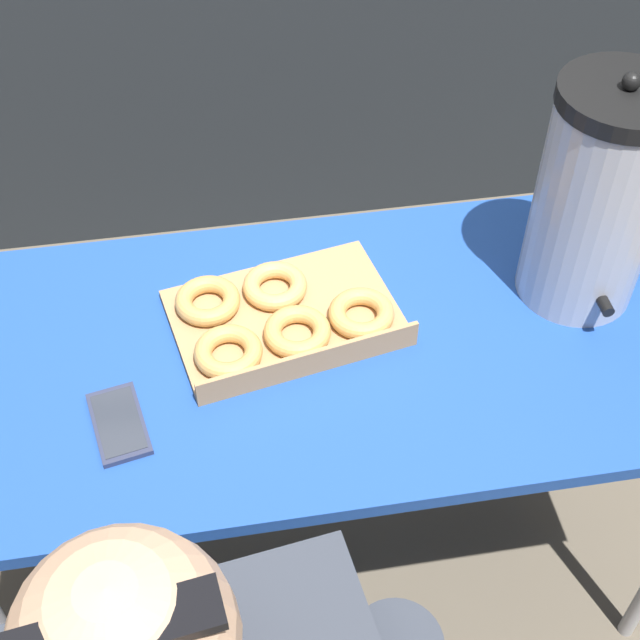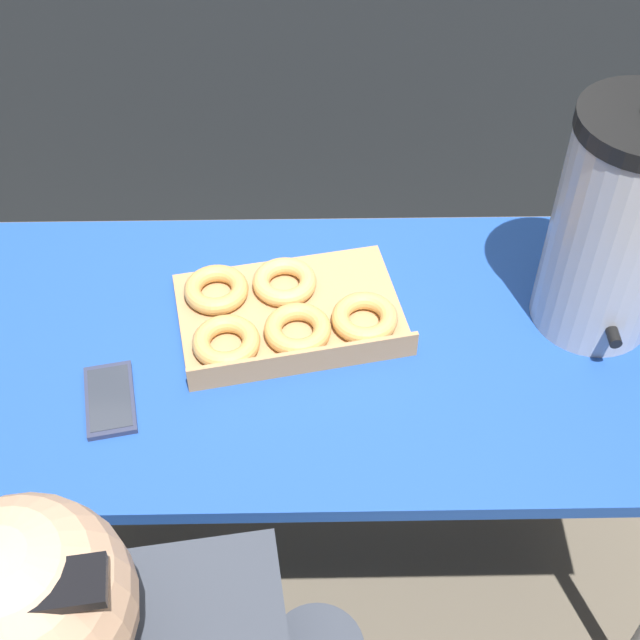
% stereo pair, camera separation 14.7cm
% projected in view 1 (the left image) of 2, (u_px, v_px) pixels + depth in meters
% --- Properties ---
extents(ground_plane, '(12.00, 12.00, 0.00)m').
position_uv_depth(ground_plane, '(329.00, 555.00, 2.06)').
color(ground_plane, brown).
extents(folding_table, '(1.30, 0.65, 0.74)m').
position_uv_depth(folding_table, '(332.00, 363.00, 1.56)').
color(folding_table, '#1E479E').
rests_on(folding_table, ground).
extents(donut_box, '(0.43, 0.33, 0.05)m').
position_uv_depth(donut_box, '(280.00, 318.00, 1.53)').
color(donut_box, tan).
rests_on(donut_box, folding_table).
extents(coffee_urn, '(0.21, 0.24, 0.44)m').
position_uv_depth(coffee_urn, '(598.00, 197.00, 1.46)').
color(coffee_urn, '#B7B7BC').
rests_on(coffee_urn, folding_table).
extents(cell_phone, '(0.10, 0.16, 0.01)m').
position_uv_depth(cell_phone, '(119.00, 423.00, 1.40)').
color(cell_phone, '#2D334C').
rests_on(cell_phone, folding_table).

